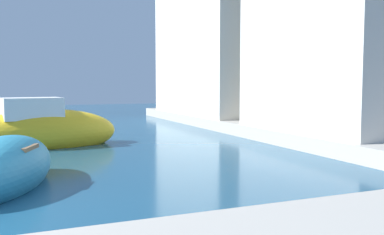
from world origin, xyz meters
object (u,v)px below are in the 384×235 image
object	(u,v)px
moored_boat_2	(3,170)
waterfront_building_far	(219,41)
waterfront_building_main	(351,15)
waterfront_building_annex	(228,37)
moored_boat_4	(44,131)
quayside_tree	(371,51)

from	to	relation	value
moored_boat_2	waterfront_building_far	world-z (taller)	waterfront_building_far
moored_boat_2	waterfront_building_main	bearing A→B (deg)	124.68
moored_boat_2	waterfront_building_annex	bearing A→B (deg)	158.18
moored_boat_4	quayside_tree	world-z (taller)	quayside_tree
moored_boat_4	waterfront_building_main	xyz separation A→B (m)	(10.61, -3.11, 4.13)
moored_boat_2	waterfront_building_annex	size ratio (longest dim) A/B	0.41
moored_boat_4	waterfront_building_main	distance (m)	11.81
moored_boat_4	waterfront_building_annex	world-z (taller)	waterfront_building_annex
waterfront_building_far	quayside_tree	xyz separation A→B (m)	(0.66, -11.35, -1.43)
waterfront_building_main	waterfront_building_far	xyz separation A→B (m)	(0.00, 11.01, 0.13)
moored_boat_4	waterfront_building_annex	distance (m)	13.27
moored_boat_2	waterfront_building_far	distance (m)	18.68
waterfront_building_far	quayside_tree	size ratio (longest dim) A/B	1.86
moored_boat_4	quayside_tree	bearing A→B (deg)	-25.64
waterfront_building_main	moored_boat_4	bearing A→B (deg)	163.67
waterfront_building_far	quayside_tree	distance (m)	11.46
waterfront_building_annex	moored_boat_4	bearing A→B (deg)	-147.83
quayside_tree	waterfront_building_far	bearing A→B (deg)	93.35
moored_boat_4	waterfront_building_far	size ratio (longest dim) A/B	0.62
moored_boat_4	waterfront_building_annex	bearing A→B (deg)	23.52
moored_boat_2	quayside_tree	xyz separation A→B (m)	(12.40, 2.50, 3.00)
moored_boat_2	waterfront_building_main	distance (m)	12.82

